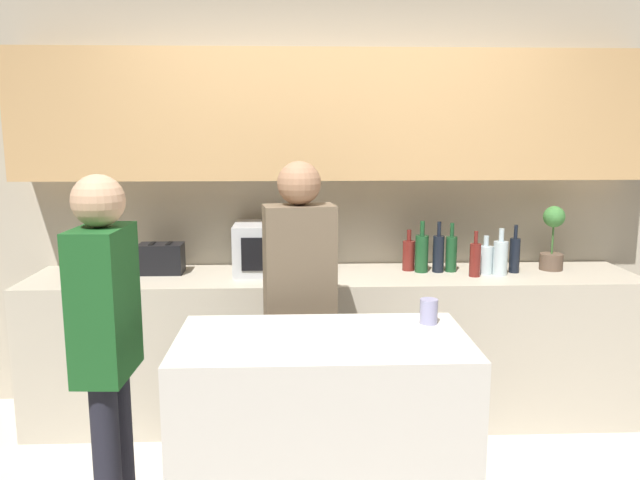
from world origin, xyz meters
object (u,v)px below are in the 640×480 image
Objects in this scene: bottle_3 at (451,253)px; bottle_6 at (500,257)px; bottle_7 at (515,254)px; person_left at (106,335)px; potted_plant at (553,238)px; bottle_0 at (409,255)px; toaster at (161,259)px; bottle_2 at (438,253)px; bottle_4 at (475,259)px; bottle_5 at (485,259)px; bottle_1 at (422,253)px; microwave at (278,248)px; person_center at (300,295)px; cup_0 at (429,311)px.

bottle_6 is (0.27, -0.10, -0.01)m from bottle_3.
bottle_7 is 0.18× the size of person_left.
bottle_7 is at bearing -6.34° from bottle_3.
bottle_0 is (-0.88, 0.02, -0.10)m from potted_plant.
toaster is 0.84× the size of bottle_2.
person_left reaches higher than bottle_2.
bottle_7 is (0.27, 0.09, 0.01)m from bottle_4.
bottle_5 is (-0.44, -0.09, -0.11)m from potted_plant.
bottle_2 is (1.67, -0.03, 0.03)m from toaster.
bottle_6 is (0.45, -0.09, -0.01)m from bottle_1.
bottle_4 reaches higher than bottle_5.
potted_plant is at bearing 16.75° from bottle_4.
potted_plant is 1.42× the size of bottle_6.
bottle_5 is at bearing -168.96° from potted_plant.
bottle_3 is at bearing 6.59° from bottle_2.
microwave is 1.32m from bottle_6.
person_center is at bearing -140.36° from bottle_2.
microwave reaches higher than bottle_5.
potted_plant reaches higher than bottle_5.
potted_plant is 1.28× the size of bottle_2.
potted_plant is 1.46× the size of bottle_4.
microwave is 1.68m from potted_plant.
person_center is at bearing -142.54° from bottle_3.
potted_plant is 0.28m from bottle_7.
toaster is at bearing 179.87° from microwave.
bottle_2 is 1.03× the size of bottle_3.
toaster is 1.50m from bottle_0.
microwave is at bearing -89.01° from person_center.
bottle_1 is 1.01× the size of bottle_2.
potted_plant is 2.66m from person_left.
cup_0 is 1.33m from person_left.
person_left is at bearing -117.49° from microwave.
bottle_3 is 1.07× the size of bottle_6.
microwave is 1.79× the size of bottle_7.
bottle_1 reaches higher than bottle_3.
bottle_0 is (1.50, 0.02, 0.01)m from toaster.
bottle_1 reaches higher than bottle_6.
bottle_5 is (0.08, 0.07, -0.02)m from bottle_4.
potted_plant reaches higher than bottle_6.
bottle_3 is (1.05, -0.02, -0.04)m from microwave.
potted_plant is 1.32× the size of bottle_3.
toaster is 1.10m from person_center.
microwave is at bearing -178.42° from bottle_0.
bottle_3 is (0.18, 0.01, -0.01)m from bottle_1.
microwave is 1.92× the size of bottle_4.
bottle_2 is at bearing 146.67° from bottle_4.
bottle_5 is at bearing 156.55° from bottle_6.
bottle_6 is 2.28m from person_left.
bottle_6 is at bearing 57.75° from cup_0.
bottle_6 is 1.34m from person_center.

